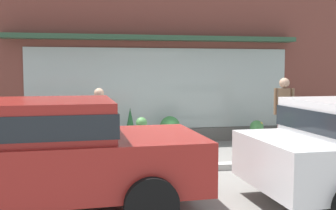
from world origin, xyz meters
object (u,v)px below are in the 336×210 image
at_px(pedestrian_with_handbag, 99,120).
at_px(potted_plant_near_hydrant, 307,125).
at_px(potted_plant_corner_tall, 170,131).
at_px(pedestrian_passerby, 284,109).
at_px(potted_plant_by_entrance, 130,129).
at_px(parked_car_red, 29,149).
at_px(fire_hydrant, 142,139).
at_px(potted_plant_window_right, 257,132).

distance_m(pedestrian_with_handbag, potted_plant_near_hydrant, 5.79).
distance_m(potted_plant_near_hydrant, potted_plant_corner_tall, 3.79).
bearing_deg(pedestrian_passerby, potted_plant_near_hydrant, -105.65).
distance_m(pedestrian_passerby, potted_plant_by_entrance, 3.72).
bearing_deg(parked_car_red, potted_plant_by_entrance, 65.83).
relative_size(fire_hydrant, potted_plant_near_hydrant, 1.08).
relative_size(fire_hydrant, pedestrian_with_handbag, 0.60).
distance_m(pedestrian_with_handbag, parked_car_red, 3.12).
distance_m(potted_plant_near_hydrant, potted_plant_by_entrance, 4.80).
relative_size(pedestrian_passerby, potted_plant_corner_tall, 2.26).
height_order(pedestrian_with_handbag, pedestrian_passerby, pedestrian_passerby).
height_order(pedestrian_passerby, potted_plant_near_hydrant, pedestrian_passerby).
bearing_deg(potted_plant_near_hydrant, potted_plant_corner_tall, -179.42).
height_order(pedestrian_with_handbag, potted_plant_by_entrance, pedestrian_with_handbag).
bearing_deg(fire_hydrant, potted_plant_near_hydrant, 17.17).
xyz_separation_m(fire_hydrant, pedestrian_passerby, (3.34, 0.12, 0.58)).
height_order(pedestrian_with_handbag, potted_plant_corner_tall, pedestrian_with_handbag).
bearing_deg(fire_hydrant, potted_plant_window_right, 22.91).
height_order(pedestrian_with_handbag, potted_plant_window_right, pedestrian_with_handbag).
height_order(fire_hydrant, pedestrian_with_handbag, pedestrian_with_handbag).
relative_size(parked_car_red, potted_plant_corner_tall, 5.83).
bearing_deg(potted_plant_corner_tall, potted_plant_window_right, -1.32).
bearing_deg(pedestrian_with_handbag, pedestrian_passerby, 92.66).
distance_m(fire_hydrant, pedestrian_passerby, 3.39).
distance_m(potted_plant_near_hydrant, potted_plant_window_right, 1.49).
relative_size(pedestrian_with_handbag, potted_plant_corner_tall, 2.01).
bearing_deg(fire_hydrant, pedestrian_with_handbag, -177.91).
xyz_separation_m(pedestrian_passerby, parked_car_red, (-5.20, -3.11, -0.15)).
distance_m(pedestrian_with_handbag, potted_plant_by_entrance, 1.67).
height_order(pedestrian_passerby, potted_plant_corner_tall, pedestrian_passerby).
bearing_deg(potted_plant_window_right, pedestrian_with_handbag, -161.28).
xyz_separation_m(pedestrian_passerby, potted_plant_near_hydrant, (1.35, 1.33, -0.59)).
bearing_deg(pedestrian_with_handbag, potted_plant_by_entrance, 151.91).
xyz_separation_m(parked_car_red, potted_plant_corner_tall, (2.76, 4.40, -0.49)).
relative_size(parked_car_red, potted_plant_by_entrance, 4.48).
bearing_deg(potted_plant_by_entrance, pedestrian_with_handbag, -118.71).
xyz_separation_m(fire_hydrant, potted_plant_corner_tall, (0.90, 1.41, -0.06)).
bearing_deg(parked_car_red, pedestrian_passerby, 28.51).
bearing_deg(pedestrian_passerby, parked_car_red, 60.75).
relative_size(pedestrian_passerby, potted_plant_near_hydrant, 2.04).
height_order(potted_plant_near_hydrant, potted_plant_by_entrance, potted_plant_by_entrance).
distance_m(potted_plant_corner_tall, potted_plant_by_entrance, 1.01).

